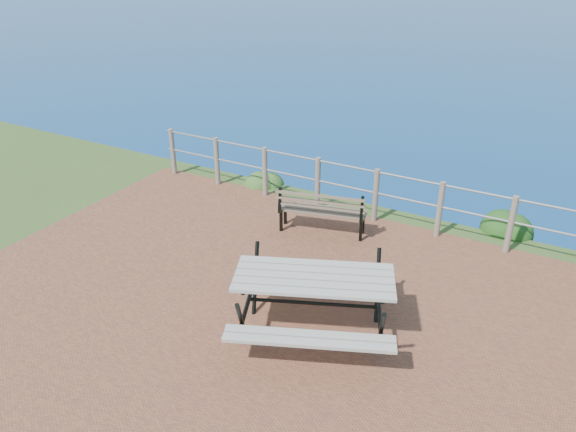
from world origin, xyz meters
name	(u,v)px	position (x,y,z in m)	size (l,w,h in m)	color
ground	(283,321)	(0.00, 0.00, 0.00)	(10.00, 7.00, 0.12)	brown
safety_railing	(376,193)	(0.00, 3.35, 0.57)	(9.40, 0.10, 1.00)	#6B5B4C
picnic_table	(314,298)	(0.45, 0.00, 0.54)	(2.16, 1.62, 0.84)	gray
park_bench	(323,204)	(-0.64, 2.51, 0.56)	(1.56, 0.74, 0.85)	brown
shrub_lip_west	(257,184)	(-2.75, 3.76, 0.00)	(0.75, 0.75, 0.48)	#2B501E
shrub_lip_east	(498,227)	(2.03, 4.22, 0.00)	(0.84, 0.84, 0.61)	#244916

